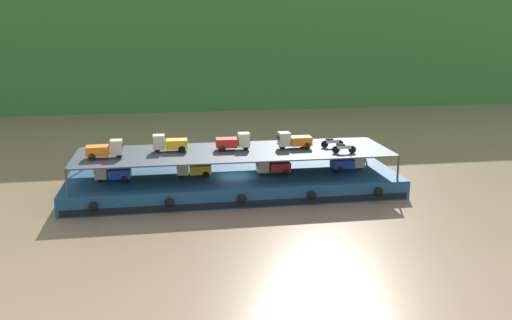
% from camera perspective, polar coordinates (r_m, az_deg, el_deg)
% --- Properties ---
extents(ground_plane, '(400.00, 400.00, 0.00)m').
position_cam_1_polar(ground_plane, '(44.47, -2.24, -3.47)').
color(ground_plane, '#7F664C').
extents(hillside_far_bank, '(141.78, 29.50, 30.39)m').
position_cam_1_polar(hillside_far_bank, '(99.05, -6.69, 16.19)').
color(hillside_far_bank, '#33702D').
rests_on(hillside_far_bank, ground).
extents(cargo_barge, '(26.68, 8.55, 1.50)m').
position_cam_1_polar(cargo_barge, '(44.22, -2.24, -2.55)').
color(cargo_barge, navy).
rests_on(cargo_barge, ground).
extents(cargo_rack, '(25.08, 7.20, 2.00)m').
position_cam_1_polar(cargo_rack, '(43.55, -2.28, 0.85)').
color(cargo_rack, '#383D47').
rests_on(cargo_rack, cargo_barge).
extents(mini_truck_lower_stern, '(2.75, 1.22, 1.38)m').
position_cam_1_polar(mini_truck_lower_stern, '(43.64, -14.89, -1.29)').
color(mini_truck_lower_stern, '#1E47B7').
rests_on(mini_truck_lower_stern, cargo_barge).
extents(mini_truck_lower_aft, '(2.76, 1.23, 1.38)m').
position_cam_1_polar(mini_truck_lower_aft, '(43.66, -6.61, -0.89)').
color(mini_truck_lower_aft, gold).
rests_on(mini_truck_lower_aft, cargo_barge).
extents(mini_truck_lower_mid, '(2.78, 1.26, 1.38)m').
position_cam_1_polar(mini_truck_lower_mid, '(44.12, 1.76, -0.64)').
color(mini_truck_lower_mid, red).
rests_on(mini_truck_lower_mid, cargo_barge).
extents(mini_truck_lower_fore, '(2.79, 1.28, 1.38)m').
position_cam_1_polar(mini_truck_lower_fore, '(45.93, 9.68, -0.24)').
color(mini_truck_lower_fore, '#1E47B7').
rests_on(mini_truck_lower_fore, cargo_barge).
extents(mini_truck_upper_stern, '(2.79, 1.29, 1.38)m').
position_cam_1_polar(mini_truck_upper_stern, '(42.66, -15.58, 1.09)').
color(mini_truck_upper_stern, orange).
rests_on(mini_truck_upper_stern, cargo_rack).
extents(mini_truck_upper_mid, '(2.78, 1.26, 1.38)m').
position_cam_1_polar(mini_truck_upper_mid, '(43.78, -9.08, 1.76)').
color(mini_truck_upper_mid, gold).
rests_on(mini_truck_upper_mid, cargo_rack).
extents(mini_truck_upper_fore, '(2.77, 1.25, 1.38)m').
position_cam_1_polar(mini_truck_upper_fore, '(43.81, -2.38, 1.94)').
color(mini_truck_upper_fore, red).
rests_on(mini_truck_upper_fore, cargo_rack).
extents(mini_truck_upper_bow, '(2.75, 1.22, 1.38)m').
position_cam_1_polar(mini_truck_upper_bow, '(44.42, 4.01, 2.09)').
color(mini_truck_upper_bow, orange).
rests_on(mini_truck_upper_bow, cargo_rack).
extents(motorcycle_upper_port, '(1.90, 0.55, 0.87)m').
position_cam_1_polar(motorcycle_upper_port, '(43.24, 9.23, 1.25)').
color(motorcycle_upper_port, black).
rests_on(motorcycle_upper_port, cargo_rack).
extents(motorcycle_upper_centre, '(1.90, 0.55, 0.87)m').
position_cam_1_polar(motorcycle_upper_centre, '(45.15, 8.00, 1.84)').
color(motorcycle_upper_centre, black).
rests_on(motorcycle_upper_centre, cargo_rack).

